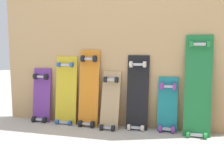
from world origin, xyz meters
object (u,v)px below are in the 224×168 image
Objects in this scene: skateboard_natural at (110,104)px; skateboard_teal at (168,108)px; skateboard_orange at (89,91)px; skateboard_black at (137,96)px; skateboard_green at (198,89)px; skateboard_yellow at (66,94)px; skateboard_purple at (42,98)px.

skateboard_teal is at bearing 4.99° from skateboard_natural.
skateboard_orange is 1.06× the size of skateboard_black.
skateboard_teal is 0.33m from skateboard_green.
skateboard_natural is at bearing -7.33° from skateboard_orange.
skateboard_teal is at bearing 1.26° from skateboard_black.
skateboard_natural is (0.23, -0.03, -0.11)m from skateboard_orange.
skateboard_green is at bearing -3.16° from skateboard_black.
skateboard_purple is at bearing -179.97° from skateboard_yellow.
skateboard_natural is at bearing -5.20° from skateboard_yellow.
skateboard_purple is 1.10× the size of skateboard_teal.
skateboard_purple reaches higher than skateboard_natural.
skateboard_green is at bearing 0.79° from skateboard_natural.
skateboard_purple is 1.33m from skateboard_teal.
skateboard_purple is at bearing 176.73° from skateboard_natural.
skateboard_yellow is 0.99× the size of skateboard_black.
skateboard_orange is (0.26, -0.01, 0.04)m from skateboard_yellow.
skateboard_black is (0.26, 0.04, 0.08)m from skateboard_natural.
skateboard_yellow is 0.26m from skateboard_orange.
skateboard_black is (0.50, 0.01, -0.03)m from skateboard_orange.
skateboard_teal is at bearing 1.32° from skateboard_orange.
skateboard_black is at bearing 176.84° from skateboard_green.
skateboard_green is (0.82, 0.01, 0.17)m from skateboard_natural.
skateboard_natural is 0.55m from skateboard_teal.
skateboard_black is at bearing 9.02° from skateboard_natural.
skateboard_yellow is 1.34× the size of skateboard_teal.
skateboard_teal is 0.59× the size of skateboard_green.
skateboard_black is 0.56m from skateboard_green.
skateboard_natural is 0.64× the size of skateboard_green.
skateboard_purple is 0.81× the size of skateboard_black.
skateboard_yellow is 1.23× the size of skateboard_natural.
skateboard_green is (1.60, -0.03, 0.16)m from skateboard_purple.
skateboard_black reaches higher than skateboard_purple.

